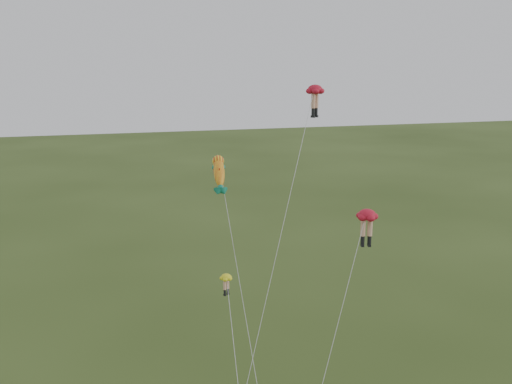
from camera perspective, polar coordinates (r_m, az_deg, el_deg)
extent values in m
ellipsoid|color=#B51225|center=(39.05, 5.93, 10.18)|extent=(1.80, 1.80, 0.64)
cylinder|color=#E0A284|center=(38.93, 5.75, 9.06)|extent=(0.29, 0.29, 0.98)
cylinder|color=black|center=(38.99, 5.72, 7.97)|extent=(0.22, 0.22, 0.49)
cube|color=black|center=(39.02, 5.71, 7.51)|extent=(0.30, 0.32, 0.14)
cylinder|color=#E0A284|center=(39.27, 6.05, 9.08)|extent=(0.29, 0.29, 0.98)
cylinder|color=black|center=(39.32, 6.03, 8.01)|extent=(0.22, 0.22, 0.49)
cube|color=black|center=(39.35, 6.02, 7.55)|extent=(0.30, 0.32, 0.14)
cylinder|color=silver|center=(35.69, 2.13, -5.95)|extent=(7.86, 8.43, 20.04)
ellipsoid|color=#B51225|center=(38.13, 11.05, -2.23)|extent=(1.79, 1.79, 0.75)
cylinder|color=#E0A284|center=(38.32, 10.66, -3.51)|extent=(0.33, 0.33, 1.15)
cylinder|color=black|center=(38.57, 10.61, -4.74)|extent=(0.26, 0.26, 0.57)
cube|color=black|center=(38.68, 10.58, -5.26)|extent=(0.26, 0.37, 0.17)
cylinder|color=#E0A284|center=(38.43, 11.33, -3.50)|extent=(0.33, 0.33, 1.15)
cylinder|color=black|center=(38.68, 11.27, -4.72)|extent=(0.26, 0.26, 0.57)
cube|color=black|center=(38.79, 11.24, -5.24)|extent=(0.26, 0.37, 0.17)
cylinder|color=silver|center=(35.87, 8.21, -12.83)|extent=(6.71, 6.86, 12.12)
ellipsoid|color=yellow|center=(34.66, -3.01, -8.48)|extent=(1.08, 1.08, 0.40)
cylinder|color=#E0A284|center=(34.77, -3.15, -9.25)|extent=(0.18, 0.18, 0.61)
cylinder|color=black|center=(34.94, -3.14, -9.95)|extent=(0.14, 0.14, 0.30)
cube|color=black|center=(35.02, -3.14, -10.24)|extent=(0.17, 0.20, 0.09)
cylinder|color=#E0A284|center=(34.91, -2.84, -9.15)|extent=(0.18, 0.18, 0.61)
cylinder|color=black|center=(35.09, -2.83, -9.84)|extent=(0.14, 0.14, 0.30)
cube|color=black|center=(35.16, -2.83, -10.14)|extent=(0.17, 0.20, 0.09)
cylinder|color=silver|center=(33.73, -1.96, -17.37)|extent=(0.36, 6.44, 9.12)
ellipsoid|color=yellow|center=(41.26, -3.72, 2.13)|extent=(1.22, 2.74, 2.58)
sphere|color=yellow|center=(41.26, -3.72, 2.13)|extent=(1.05, 1.37, 1.27)
cone|color=#12765A|center=(41.26, -3.72, 2.13)|extent=(0.84, 1.27, 1.21)
cone|color=#12765A|center=(41.26, -3.72, 2.13)|extent=(0.84, 1.27, 1.21)
cone|color=#12765A|center=(41.26, -3.72, 2.13)|extent=(0.48, 0.71, 0.67)
cone|color=#12765A|center=(41.26, -3.72, 2.13)|extent=(0.48, 0.71, 0.67)
cone|color=#B02A12|center=(41.26, -3.72, 2.13)|extent=(0.52, 0.71, 0.67)
cylinder|color=silver|center=(38.12, -1.61, -9.66)|extent=(0.34, 11.05, 13.85)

